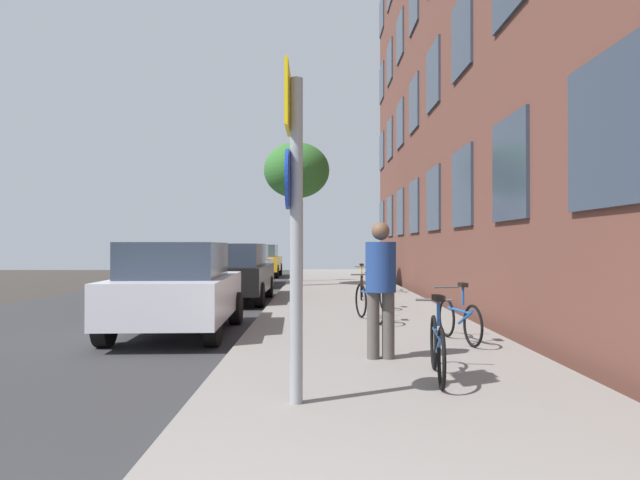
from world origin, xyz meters
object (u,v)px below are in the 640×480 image
object	(u,v)px
traffic_light	(299,226)
car_0	(178,287)
tree_near	(297,172)
car_3	(261,260)
sign_post	(294,207)
bicycle_0	(437,346)
bicycle_1	(459,319)
bicycle_3	(378,293)
car_2	(247,264)
pedestrian_0	(381,281)
bicycle_5	(392,280)
bicycle_2	(370,301)
bicycle_4	(362,285)
car_1	(234,272)

from	to	relation	value
traffic_light	car_0	xyz separation A→B (m)	(-1.71, -13.55, -1.54)
tree_near	car_3	distance (m)	8.68
sign_post	bicycle_0	distance (m)	2.32
tree_near	bicycle_1	world-z (taller)	tree_near
sign_post	bicycle_1	bearing A→B (deg)	54.75
sign_post	bicycle_3	world-z (taller)	sign_post
car_2	pedestrian_0	bearing A→B (deg)	-76.68
bicycle_0	tree_near	bearing A→B (deg)	97.95
tree_near	bicycle_5	distance (m)	5.63
tree_near	bicycle_2	distance (m)	10.77
traffic_light	bicycle_5	xyz separation A→B (m)	(3.13, -5.40, -1.90)
tree_near	bicycle_0	world-z (taller)	tree_near
sign_post	car_0	bearing A→B (deg)	114.97
sign_post	bicycle_4	size ratio (longest dim) A/B	1.84
bicycle_1	car_2	bearing A→B (deg)	109.53
bicycle_3	bicycle_4	world-z (taller)	bicycle_4
car_1	bicycle_5	bearing A→B (deg)	26.73
tree_near	car_0	distance (m)	11.55
sign_post	car_3	bearing A→B (deg)	96.29
bicycle_0	sign_post	bearing A→B (deg)	-148.13
bicycle_0	car_2	world-z (taller)	car_2
traffic_light	bicycle_5	size ratio (longest dim) A/B	1.94
pedestrian_0	traffic_light	bearing A→B (deg)	95.49
bicycle_3	car_0	world-z (taller)	car_0
bicycle_4	bicycle_5	world-z (taller)	bicycle_4
bicycle_2	tree_near	bearing A→B (deg)	100.05
tree_near	car_1	size ratio (longest dim) A/B	1.18
car_3	tree_near	bearing A→B (deg)	-75.07
sign_post	tree_near	distance (m)	15.87
bicycle_4	car_3	bearing A→B (deg)	107.46
bicycle_3	bicycle_0	bearing A→B (deg)	-90.95
bicycle_3	pedestrian_0	world-z (taller)	pedestrian_0
bicycle_4	car_0	world-z (taller)	car_0
car_0	traffic_light	bearing A→B (deg)	82.82
bicycle_0	car_2	bearing A→B (deg)	104.08
bicycle_2	car_2	bearing A→B (deg)	108.27
pedestrian_0	bicycle_0	bearing A→B (deg)	-66.30
bicycle_2	pedestrian_0	xyz separation A→B (m)	(-0.20, -3.68, 0.62)
bicycle_4	bicycle_5	xyz separation A→B (m)	(1.15, 2.40, -0.01)
tree_near	bicycle_2	size ratio (longest dim) A/B	3.02
traffic_light	car_0	size ratio (longest dim) A/B	0.81
tree_near	bicycle_0	size ratio (longest dim) A/B	3.28
car_2	car_0	bearing A→B (deg)	-88.59
tree_near	bicycle_3	size ratio (longest dim) A/B	3.28
bicycle_1	bicycle_5	world-z (taller)	bicycle_5
bicycle_1	car_3	bearing A→B (deg)	103.87
bicycle_2	bicycle_5	size ratio (longest dim) A/B	1.02
bicycle_1	car_0	world-z (taller)	car_0
traffic_light	car_1	world-z (taller)	traffic_light
bicycle_0	bicycle_3	bearing A→B (deg)	89.05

